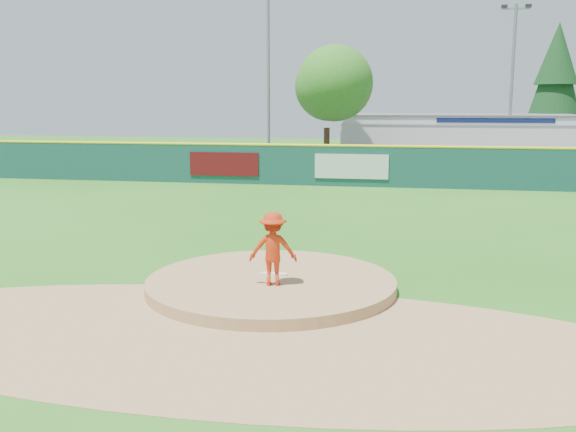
% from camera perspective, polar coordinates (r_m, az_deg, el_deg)
% --- Properties ---
extents(ground, '(120.00, 120.00, 0.00)m').
position_cam_1_polar(ground, '(14.30, -1.50, -6.52)').
color(ground, '#286B19').
rests_on(ground, ground).
extents(pitchers_mound, '(5.50, 5.50, 0.50)m').
position_cam_1_polar(pitchers_mound, '(14.30, -1.50, -6.52)').
color(pitchers_mound, '#9E774C').
rests_on(pitchers_mound, ground).
extents(pitching_rubber, '(0.60, 0.15, 0.04)m').
position_cam_1_polar(pitching_rubber, '(14.51, -1.26, -5.16)').
color(pitching_rubber, white).
rests_on(pitching_rubber, pitchers_mound).
extents(infield_dirt_arc, '(15.40, 15.40, 0.01)m').
position_cam_1_polar(infield_dirt_arc, '(11.53, -4.72, -10.65)').
color(infield_dirt_arc, '#9E774C').
rests_on(infield_dirt_arc, ground).
extents(parking_lot, '(44.00, 16.00, 0.02)m').
position_cam_1_polar(parking_lot, '(40.70, 6.59, 4.24)').
color(parking_lot, '#38383A').
rests_on(parking_lot, ground).
extents(pitcher, '(1.09, 0.73, 1.57)m').
position_cam_1_polar(pitcher, '(13.55, -1.34, -2.92)').
color(pitcher, red).
rests_on(pitcher, pitchers_mound).
extents(van, '(5.61, 3.54, 1.44)m').
position_cam_1_polar(van, '(36.07, 10.22, 4.58)').
color(van, white).
rests_on(van, parking_lot).
extents(pool_building_grp, '(15.20, 8.20, 3.31)m').
position_cam_1_polar(pool_building_grp, '(45.55, 14.71, 6.68)').
color(pool_building_grp, silver).
rests_on(pool_building_grp, ground).
extents(fence_banners, '(10.07, 0.04, 1.20)m').
position_cam_1_polar(fence_banners, '(32.03, -0.14, 4.53)').
color(fence_banners, '#530B0F').
rests_on(fence_banners, ground).
extents(playground_slide, '(0.87, 2.44, 1.34)m').
position_cam_1_polar(playground_slide, '(40.74, -16.01, 4.88)').
color(playground_slide, blue).
rests_on(playground_slide, ground).
extents(outfield_fence, '(40.00, 0.14, 2.07)m').
position_cam_1_polar(outfield_fence, '(31.67, 5.42, 4.59)').
color(outfield_fence, '#14413D').
rests_on(outfield_fence, ground).
extents(deciduous_tree, '(5.60, 5.60, 7.36)m').
position_cam_1_polar(deciduous_tree, '(38.71, 3.50, 10.73)').
color(deciduous_tree, '#382314').
rests_on(deciduous_tree, ground).
extents(conifer_tree, '(4.40, 4.40, 9.50)m').
position_cam_1_polar(conifer_tree, '(50.43, 22.70, 10.95)').
color(conifer_tree, '#382314').
rests_on(conifer_tree, ground).
extents(light_pole_left, '(1.75, 0.25, 11.00)m').
position_cam_1_polar(light_pole_left, '(41.41, -1.75, 12.77)').
color(light_pole_left, gray).
rests_on(light_pole_left, ground).
extents(light_pole_right, '(1.75, 0.25, 10.00)m').
position_cam_1_polar(light_pole_right, '(42.85, 19.29, 11.45)').
color(light_pole_right, gray).
rests_on(light_pole_right, ground).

